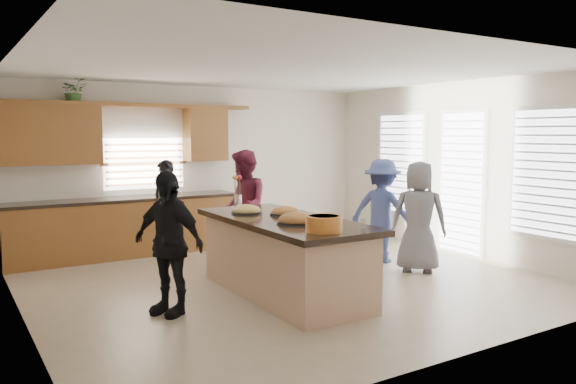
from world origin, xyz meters
TOP-DOWN VIEW (x-y plane):
  - floor at (0.00, 0.00)m, footprint 6.50×6.50m
  - room_shell at (0.00, 0.00)m, footprint 6.52×6.02m
  - back_cabinetry at (-1.47, 2.73)m, footprint 4.08×0.66m
  - right_wall_glazing at (3.22, -0.13)m, footprint 0.06×4.00m
  - island at (-0.40, -0.52)m, footprint 1.19×2.72m
  - platter_front at (-0.48, -0.91)m, footprint 0.47×0.47m
  - platter_mid at (-0.23, -0.29)m, footprint 0.40×0.40m
  - platter_back at (-0.58, 0.10)m, footprint 0.41×0.41m
  - salad_bowl at (-0.54, -1.54)m, footprint 0.39×0.39m
  - clear_cup at (-0.07, -1.63)m, footprint 0.07×0.07m
  - plate_stack at (-0.41, 0.52)m, footprint 0.21×0.21m
  - flower_vase at (-0.40, 0.73)m, footprint 0.14×0.14m
  - potted_plant at (-2.11, 2.82)m, footprint 0.40×0.35m
  - woman_left_back at (-0.78, 2.60)m, footprint 0.59×0.67m
  - woman_left_mid at (-0.04, 1.23)m, footprint 0.93×1.03m
  - woman_left_front at (-1.86, -0.47)m, footprint 0.78×1.00m
  - woman_right_back at (1.81, 0.20)m, footprint 1.02×1.18m
  - woman_right_front at (1.83, -0.55)m, footprint 0.90×0.91m

SIDE VIEW (x-z plane):
  - floor at x=0.00m, z-range 0.00..0.00m
  - island at x=-0.40m, z-range -0.02..0.93m
  - woman_left_back at x=-0.78m, z-range 0.00..1.54m
  - woman_left_front at x=-1.86m, z-range 0.00..1.58m
  - woman_right_back at x=1.81m, z-range 0.00..1.59m
  - woman_right_front at x=1.83m, z-range 0.00..1.59m
  - woman_left_mid at x=-0.04m, z-range 0.00..1.73m
  - back_cabinetry at x=-1.47m, z-range -0.32..2.14m
  - plate_stack at x=-0.41m, z-range 0.95..0.99m
  - platter_mid at x=-0.23m, z-range 0.90..1.06m
  - platter_back at x=-0.58m, z-range 0.89..1.06m
  - platter_front at x=-0.48m, z-range 0.88..1.07m
  - clear_cup at x=-0.07m, z-range 0.95..1.06m
  - salad_bowl at x=-0.54m, z-range 0.96..1.13m
  - flower_vase at x=-0.40m, z-range 0.97..1.41m
  - right_wall_glazing at x=3.22m, z-range 0.22..2.47m
  - room_shell at x=0.00m, z-range 0.50..3.31m
  - potted_plant at x=-2.11m, z-range 2.40..2.83m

